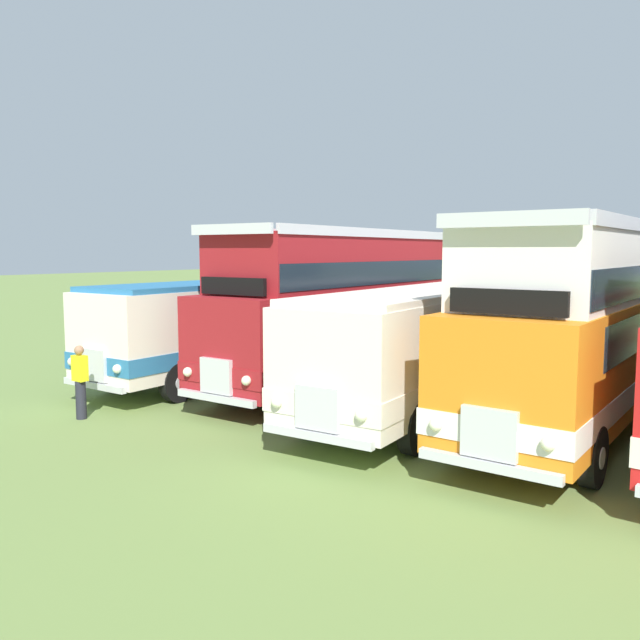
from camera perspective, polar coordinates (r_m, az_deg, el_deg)
ground_plane at (r=15.72m, az=22.01°, el=-8.70°), size 200.00×200.00×0.00m
bus_first_in_row at (r=20.56m, az=-6.61°, el=0.09°), size 2.78×11.34×2.99m
bus_second_in_row at (r=18.56m, az=1.68°, el=1.34°), size 2.80×10.14×4.52m
bus_third_in_row at (r=16.38m, az=10.40°, el=-1.50°), size 3.16×11.25×2.99m
bus_fourth_in_row at (r=15.13m, az=22.19°, el=-0.19°), size 2.65×10.40×4.52m
marshal_person at (r=16.01m, az=-20.48°, el=-5.12°), size 0.36×0.24×1.73m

